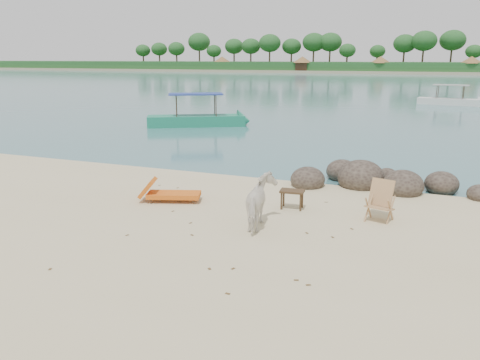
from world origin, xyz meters
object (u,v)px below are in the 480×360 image
object	(u,v)px
side_table	(292,201)
boat_near	(196,99)
cow	(261,203)
deck_chair	(380,203)
boulders	(373,180)
lounge_chair	(174,193)

from	to	relation	value
side_table	boat_near	bearing A→B (deg)	120.48
side_table	boat_near	xyz separation A→B (m)	(-10.40, 14.90, 1.44)
cow	deck_chair	size ratio (longest dim) A/B	1.48
deck_chair	boat_near	bearing A→B (deg)	147.26
boat_near	side_table	bearing A→B (deg)	-82.95
boulders	side_table	world-z (taller)	boulders
boulders	boat_near	xyz separation A→B (m)	(-12.37, 11.49, 1.48)
side_table	lounge_chair	bearing A→B (deg)	-175.23
lounge_chair	side_table	bearing A→B (deg)	-9.21
boulders	boat_near	bearing A→B (deg)	137.13
cow	deck_chair	world-z (taller)	cow
lounge_chair	deck_chair	xyz separation A→B (m)	(6.04, 0.40, 0.24)
boulders	deck_chair	xyz separation A→B (m)	(0.49, -3.59, 0.31)
boulders	cow	size ratio (longest dim) A/B	4.00
boat_near	lounge_chair	bearing A→B (deg)	-94.06
lounge_chair	boat_near	xyz separation A→B (m)	(-6.83, 15.48, 1.41)
boulders	deck_chair	size ratio (longest dim) A/B	5.93
boulders	cow	xyz separation A→B (m)	(-2.33, -5.18, 0.45)
lounge_chair	cow	bearing A→B (deg)	-38.61
side_table	boat_near	distance (m)	18.23
lounge_chair	deck_chair	bearing A→B (deg)	-14.58
boulders	deck_chair	bearing A→B (deg)	-82.16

